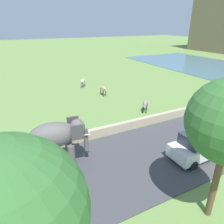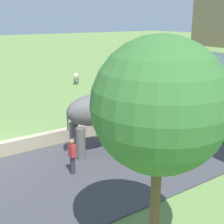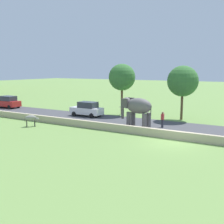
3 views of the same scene
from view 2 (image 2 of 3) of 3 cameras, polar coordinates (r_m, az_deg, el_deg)
The scene contains 6 objects.
elephant at distance 15.06m, azimuth -2.63°, elevation -0.23°, with size 1.68×3.54×2.99m.
person_beside_elephant at distance 13.38m, azimuth -7.28°, elevation -7.98°, with size 0.36×0.22×1.63m.
cow_grey at distance 24.66m, azimuth 10.68°, elevation 3.39°, with size 1.27×1.16×1.15m.
cow_tan at distance 28.57m, azimuth -0.72°, elevation 5.52°, with size 1.39×0.44×1.15m.
cow_white at distance 31.78m, azimuth -6.58°, elevation 6.57°, with size 1.31×1.10×1.15m.
tree_near at distance 7.78m, azimuth 8.70°, elevation 1.12°, with size 3.47×3.47×6.13m.
Camera 2 is at (15.70, -2.94, 6.47)m, focal length 49.94 mm.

